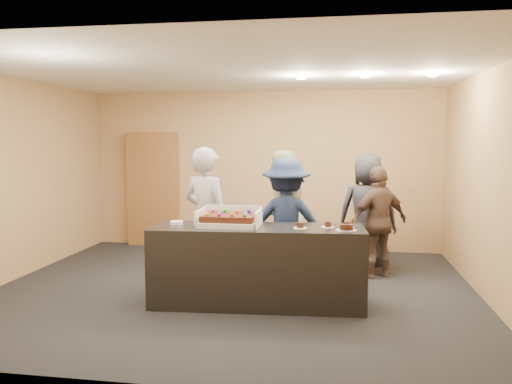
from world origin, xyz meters
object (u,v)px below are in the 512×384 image
at_px(serving_counter, 257,266).
at_px(person_sage_man, 280,215).
at_px(storage_cabinet, 153,189).
at_px(person_server_grey, 207,219).
at_px(person_dark_suit, 368,212).
at_px(cake_box, 230,222).
at_px(plate_stack, 177,223).
at_px(person_brown_extra, 379,222).
at_px(sheet_cake, 229,218).
at_px(person_navy_man, 286,223).

bearing_deg(serving_counter, person_sage_man, 79.76).
distance_m(storage_cabinet, person_server_grey, 2.95).
bearing_deg(person_dark_suit, storage_cabinet, -13.49).
xyz_separation_m(storage_cabinet, person_dark_suit, (3.66, -1.15, -0.16)).
distance_m(cake_box, person_server_grey, 0.57).
xyz_separation_m(cake_box, person_dark_suit, (1.65, 1.73, -0.10)).
relative_size(plate_stack, person_brown_extra, 0.10).
xyz_separation_m(storage_cabinet, person_sage_man, (2.46, -1.73, -0.14)).
height_order(serving_counter, sheet_cake, sheet_cake).
xyz_separation_m(person_sage_man, person_navy_man, (0.12, -0.43, -0.04)).
bearing_deg(cake_box, person_server_grey, 132.11).
bearing_deg(person_sage_man, person_dark_suit, 170.54).
bearing_deg(serving_counter, person_dark_suit, 48.89).
distance_m(person_navy_man, person_brown_extra, 1.37).
bearing_deg(person_server_grey, serving_counter, 172.47).
height_order(person_sage_man, person_dark_suit, person_sage_man).
bearing_deg(person_server_grey, person_sage_man, -113.96).
relative_size(cake_box, person_server_grey, 0.39).
height_order(person_server_grey, person_navy_man, person_server_grey).
distance_m(sheet_cake, person_server_grey, 0.60).
distance_m(storage_cabinet, plate_stack, 3.22).
relative_size(person_navy_man, person_brown_extra, 1.08).
xyz_separation_m(storage_cabinet, person_brown_extra, (3.79, -1.50, -0.24)).
distance_m(plate_stack, person_dark_suit, 2.87).
height_order(serving_counter, person_navy_man, person_navy_man).
xyz_separation_m(cake_box, person_sage_man, (0.45, 1.15, -0.08)).
xyz_separation_m(sheet_cake, person_navy_man, (0.58, 0.75, -0.17)).
bearing_deg(person_server_grey, sheet_cake, 155.37).
height_order(sheet_cake, person_server_grey, person_server_grey).
xyz_separation_m(serving_counter, person_server_grey, (-0.71, 0.45, 0.44)).
bearing_deg(person_navy_man, person_brown_extra, -156.85).
distance_m(plate_stack, person_brown_extra, 2.79).
bearing_deg(sheet_cake, storage_cabinet, 124.67).
distance_m(serving_counter, person_server_grey, 0.95).
distance_m(serving_counter, person_sage_man, 1.26).
height_order(sheet_cake, person_brown_extra, person_brown_extra).
bearing_deg(person_dark_suit, cake_box, 50.32).
distance_m(storage_cabinet, person_sage_man, 3.02).
xyz_separation_m(person_navy_man, person_brown_extra, (1.20, 0.66, -0.06)).
bearing_deg(storage_cabinet, person_brown_extra, -21.57).
distance_m(serving_counter, storage_cabinet, 3.77).
bearing_deg(person_brown_extra, sheet_cake, 5.66).
xyz_separation_m(serving_counter, sheet_cake, (-0.32, 0.00, 0.55)).
bearing_deg(person_navy_man, person_server_grey, 11.94).
bearing_deg(sheet_cake, person_sage_man, 68.99).
distance_m(serving_counter, sheet_cake, 0.64).
height_order(serving_counter, person_server_grey, person_server_grey).
bearing_deg(storage_cabinet, cake_box, -55.08).
bearing_deg(person_sage_man, serving_counter, 48.59).
height_order(serving_counter, person_brown_extra, person_brown_extra).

